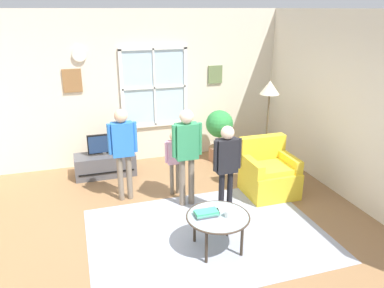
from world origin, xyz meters
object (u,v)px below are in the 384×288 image
book_stack (206,213)px  person_pink_shirt (174,156)px  television (104,144)px  floor_lamp (269,97)px  person_blue_shirt (123,145)px  person_green_shirt (187,147)px  cup (229,214)px  person_black_shirt (227,161)px  potted_plant_by_window (219,131)px  tv_stand (105,165)px  armchair (268,174)px  remote_near_books (217,212)px  coffee_table (218,218)px

book_stack → person_pink_shirt: size_ratio=0.27×
television → floor_lamp: size_ratio=0.32×
person_blue_shirt → person_green_shirt: person_green_shirt is taller
cup → person_black_shirt: (0.28, 0.77, 0.34)m
person_black_shirt → person_green_shirt: bearing=132.1°
cup → potted_plant_by_window: bearing=70.8°
book_stack → person_pink_shirt: (0.02, 1.52, 0.16)m
television → person_green_shirt: (1.06, -1.45, 0.34)m
cup → floor_lamp: bearing=51.3°
tv_stand → person_pink_shirt: (0.98, -1.06, 0.45)m
tv_stand → cup: 2.96m
book_stack → floor_lamp: bearing=45.1°
tv_stand → television: bearing=-90.0°
armchair → book_stack: armchair is taller
remote_near_books → person_green_shirt: 1.19m
remote_near_books → potted_plant_by_window: 2.82m
tv_stand → coffee_table: (1.09, -2.63, 0.23)m
tv_stand → floor_lamp: bearing=-18.8°
coffee_table → remote_near_books: 0.09m
remote_near_books → person_blue_shirt: size_ratio=0.10×
coffee_table → person_black_shirt: size_ratio=0.58×
coffee_table → cup: size_ratio=8.95×
television → person_blue_shirt: bearing=-78.2°
armchair → remote_near_books: 1.68m
coffee_table → person_black_shirt: (0.39, 0.71, 0.41)m
armchair → person_blue_shirt: bearing=168.1°
cup → remote_near_books: cup is taller
cup → person_green_shirt: 1.31m
cup → person_green_shirt: bearing=96.7°
person_green_shirt → floor_lamp: bearing=19.3°
book_stack → coffee_table: bearing=-20.9°
floor_lamp → person_pink_shirt: bearing=-174.5°
coffee_table → cup: bearing=-26.6°
television → book_stack: (0.96, -2.57, -0.09)m
floor_lamp → person_blue_shirt: bearing=-177.4°
armchair → person_green_shirt: 1.46m
person_green_shirt → potted_plant_by_window: bearing=54.0°
person_blue_shirt → potted_plant_by_window: person_blue_shirt is taller
potted_plant_by_window → remote_near_books: bearing=-111.8°
tv_stand → person_pink_shirt: 1.51m
television → floor_lamp: 2.90m
person_pink_shirt → potted_plant_by_window: bearing=43.6°
person_pink_shirt → book_stack: bearing=-90.7°
cup → person_pink_shirt: 1.65m
television → person_black_shirt: bearing=-52.2°
floor_lamp → tv_stand: bearing=161.2°
cup → person_blue_shirt: bearing=120.7°
person_green_shirt → floor_lamp: (1.57, 0.55, 0.49)m
armchair → person_black_shirt: 1.14m
book_stack → person_green_shirt: size_ratio=0.19×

